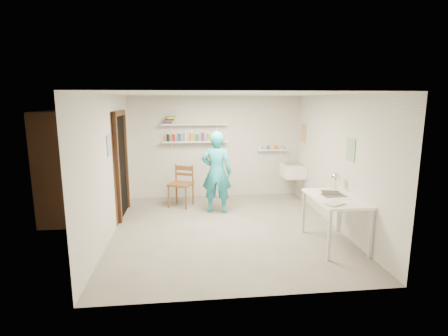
{
  "coord_description": "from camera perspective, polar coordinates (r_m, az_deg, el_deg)",
  "views": [
    {
      "loc": [
        -0.71,
        -5.97,
        2.31
      ],
      "look_at": [
        0.0,
        0.4,
        1.05
      ],
      "focal_mm": 28.0,
      "sensor_mm": 36.0,
      "label": 1
    }
  ],
  "objects": [
    {
      "name": "belfast_sink",
      "position": [
        8.21,
        11.2,
        -0.4
      ],
      "size": [
        0.48,
        0.6,
        0.3
      ],
      "primitive_type": "cube",
      "color": "white",
      "rests_on": "wall_right"
    },
    {
      "name": "papers",
      "position": [
        5.81,
        17.81,
        -4.45
      ],
      "size": [
        0.3,
        0.22,
        0.02
      ],
      "color": "silver",
      "rests_on": "work_table"
    },
    {
      "name": "shelf_upper",
      "position": [
        8.12,
        -4.91,
        7.12
      ],
      "size": [
        1.5,
        0.22,
        0.03
      ],
      "primitive_type": "cube",
      "color": "white",
      "rests_on": "wall_back"
    },
    {
      "name": "corridor_box",
      "position": [
        7.4,
        -21.86,
        0.51
      ],
      "size": [
        1.4,
        1.5,
        2.1
      ],
      "primitive_type": "cube",
      "color": "brown",
      "rests_on": "ground"
    },
    {
      "name": "man",
      "position": [
        7.14,
        -1.23,
        -0.72
      ],
      "size": [
        0.69,
        0.53,
        1.69
      ],
      "primitive_type": "imported",
      "rotation": [
        0.0,
        0.0,
        2.91
      ],
      "color": "teal",
      "rests_on": "ground"
    },
    {
      "name": "floor",
      "position": [
        6.44,
        0.4,
        -9.99
      ],
      "size": [
        4.0,
        4.5,
        0.02
      ],
      "primitive_type": "cube",
      "color": "slate",
      "rests_on": "ground"
    },
    {
      "name": "poster_left",
      "position": [
        6.2,
        -18.25,
        3.53
      ],
      "size": [
        0.01,
        0.28,
        0.36
      ],
      "primitive_type": "cube",
      "color": "#334C7F",
      "rests_on": "wall_left"
    },
    {
      "name": "wall_back",
      "position": [
        8.33,
        -1.43,
        3.46
      ],
      "size": [
        4.0,
        0.02,
        2.4
      ],
      "primitive_type": "cube",
      "color": "silver",
      "rests_on": "ground"
    },
    {
      "name": "shelf_lower",
      "position": [
        8.16,
        -4.86,
        4.32
      ],
      "size": [
        1.5,
        0.22,
        0.03
      ],
      "primitive_type": "cube",
      "color": "white",
      "rests_on": "wall_back"
    },
    {
      "name": "ledge_shelf",
      "position": [
        8.48,
        7.77,
        2.95
      ],
      "size": [
        0.7,
        0.14,
        0.03
      ],
      "primitive_type": "cube",
      "color": "white",
      "rests_on": "wall_back"
    },
    {
      "name": "wall_clock",
      "position": [
        7.29,
        -1.78,
        1.78
      ],
      "size": [
        0.3,
        0.1,
        0.3
      ],
      "primitive_type": "cylinder",
      "rotation": [
        1.57,
        0.0,
        -0.23
      ],
      "color": "#CDBB8C",
      "rests_on": "man"
    },
    {
      "name": "poster_right_b",
      "position": [
        6.11,
        19.96,
        2.84
      ],
      "size": [
        0.01,
        0.3,
        0.38
      ],
      "primitive_type": "cube",
      "color": "#3F724C",
      "rests_on": "wall_right"
    },
    {
      "name": "work_table",
      "position": [
        5.93,
        17.58,
        -8.24
      ],
      "size": [
        0.71,
        1.19,
        0.79
      ],
      "primitive_type": "cube",
      "color": "white",
      "rests_on": "ground"
    },
    {
      "name": "door_lintel",
      "position": [
        7.13,
        -16.73,
        8.57
      ],
      "size": [
        0.06,
        1.05,
        0.1
      ],
      "primitive_type": "cube",
      "color": "brown",
      "rests_on": "wall_left"
    },
    {
      "name": "spray_cans",
      "position": [
        8.14,
        -4.87,
        5.02
      ],
      "size": [
        1.32,
        0.06,
        0.17
      ],
      "color": "black",
      "rests_on": "shelf_lower"
    },
    {
      "name": "book_stack",
      "position": [
        8.12,
        -8.84,
        7.73
      ],
      "size": [
        0.28,
        0.14,
        0.17
      ],
      "color": "red",
      "rests_on": "shelf_upper"
    },
    {
      "name": "poster_right_a",
      "position": [
        8.26,
        12.79,
        5.57
      ],
      "size": [
        0.01,
        0.34,
        0.42
      ],
      "primitive_type": "cube",
      "color": "#995933",
      "rests_on": "wall_right"
    },
    {
      "name": "door_jamb_near",
      "position": [
        6.76,
        -16.97,
        -0.53
      ],
      "size": [
        0.06,
        0.1,
        2.0
      ],
      "primitive_type": "cube",
      "color": "brown",
      "rests_on": "ground"
    },
    {
      "name": "wall_right",
      "position": [
        6.65,
        17.88,
        0.98
      ],
      "size": [
        0.02,
        4.5,
        2.4
      ],
      "primitive_type": "cube",
      "color": "silver",
      "rests_on": "ground"
    },
    {
      "name": "ledge_pots",
      "position": [
        8.47,
        7.78,
        3.35
      ],
      "size": [
        0.48,
        0.07,
        0.09
      ],
      "color": "silver",
      "rests_on": "ledge_shelf"
    },
    {
      "name": "wall_left",
      "position": [
        6.21,
        -18.35,
        0.26
      ],
      "size": [
        0.02,
        4.5,
        2.4
      ],
      "primitive_type": "cube",
      "color": "silver",
      "rests_on": "ground"
    },
    {
      "name": "ceiling",
      "position": [
        6.01,
        0.43,
        12.08
      ],
      "size": [
        4.0,
        4.5,
        0.02
      ],
      "primitive_type": "cube",
      "color": "silver",
      "rests_on": "wall_back"
    },
    {
      "name": "desk_lamp",
      "position": [
        6.26,
        17.8,
        -1.37
      ],
      "size": [
        0.15,
        0.15,
        0.15
      ],
      "primitive_type": "sphere",
      "color": "silver",
      "rests_on": "work_table"
    },
    {
      "name": "wooden_chair",
      "position": [
        7.67,
        -7.07,
        -2.63
      ],
      "size": [
        0.61,
        0.6,
        1.0
      ],
      "primitive_type": "cube",
      "rotation": [
        0.0,
        0.0,
        -0.43
      ],
      "color": "brown",
      "rests_on": "ground"
    },
    {
      "name": "door_jamb_far",
      "position": [
        7.73,
        -15.65,
        0.95
      ],
      "size": [
        0.06,
        0.1,
        2.0
      ],
      "primitive_type": "cube",
      "color": "brown",
      "rests_on": "ground"
    },
    {
      "name": "wall_front",
      "position": [
        3.93,
        4.33,
        -5.27
      ],
      "size": [
        4.0,
        0.02,
        2.4
      ],
      "primitive_type": "cube",
      "color": "silver",
      "rests_on": "ground"
    },
    {
      "name": "doorway_recess",
      "position": [
        7.25,
        -16.42,
        0.26
      ],
      "size": [
        0.02,
        0.9,
        2.0
      ],
      "primitive_type": "cube",
      "color": "black",
      "rests_on": "wall_left"
    }
  ]
}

